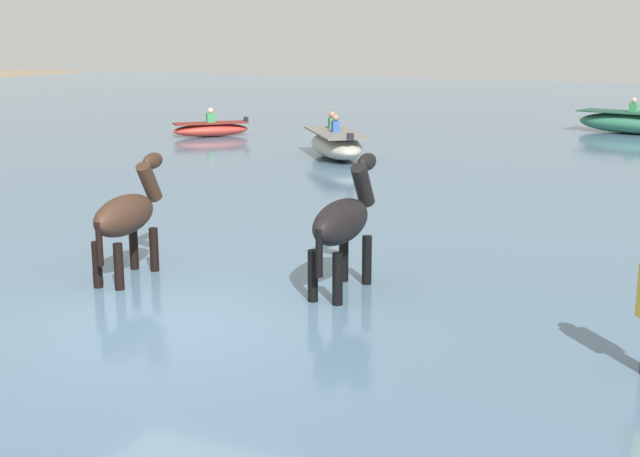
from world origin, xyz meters
name	(u,v)px	position (x,y,z in m)	size (l,w,h in m)	color
ground_plane	(170,344)	(0.00, 0.00, 0.00)	(120.00, 120.00, 0.00)	#84755B
water_surface	(427,192)	(0.00, 10.00, 0.15)	(90.00, 90.00, 0.29)	slate
horse_lead_black	(343,224)	(1.39, 1.97, 1.19)	(0.48, 1.84, 2.02)	black
horse_trailing_dark_bay	(127,217)	(-1.54, 1.30, 1.15)	(0.62, 1.79, 1.94)	#382319
boat_near_starboard	(631,123)	(3.21, 22.66, 0.66)	(3.85, 2.23, 1.21)	#337556
boat_mid_channel	(336,145)	(-3.60, 13.15, 0.65)	(2.91, 3.31, 1.19)	#B2AD9E
boat_mid_outer	(211,129)	(-9.34, 15.91, 0.53)	(2.34, 2.32, 0.95)	#BC382D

